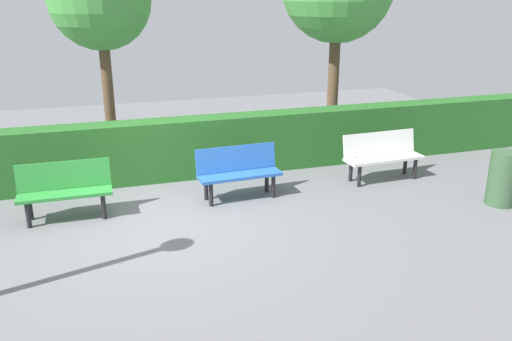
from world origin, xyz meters
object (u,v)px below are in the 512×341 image
(bench_white, at_px, (382,154))
(bench_green, at_px, (65,188))
(trash_bin, at_px, (503,178))
(bench_blue, at_px, (238,170))
(tree_mid, at_px, (100,0))

(bench_white, bearing_deg, bench_green, -1.40)
(bench_green, relative_size, trash_bin, 1.54)
(bench_white, relative_size, bench_blue, 1.06)
(trash_bin, bearing_deg, bench_blue, -21.95)
(bench_white, distance_m, trash_bin, 2.07)
(tree_mid, xyz_separation_m, trash_bin, (-5.83, 4.46, -2.69))
(bench_white, relative_size, tree_mid, 0.36)
(bench_white, bearing_deg, bench_blue, -0.76)
(bench_green, bearing_deg, bench_blue, -179.29)
(bench_white, xyz_separation_m, bench_blue, (2.75, 0.08, -0.00))
(bench_white, distance_m, tree_mid, 6.01)
(bench_white, relative_size, bench_green, 1.09)
(bench_blue, xyz_separation_m, trash_bin, (-3.96, 1.60, -0.03))
(bench_white, bearing_deg, trash_bin, 123.45)
(bench_blue, height_order, bench_green, same)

